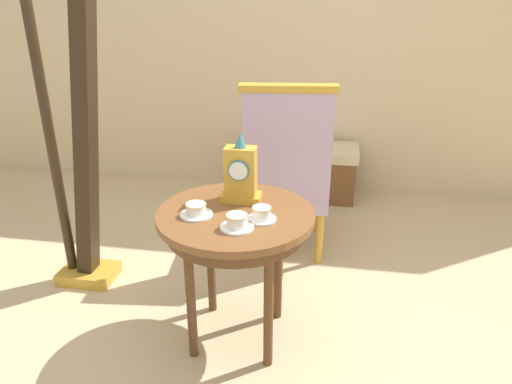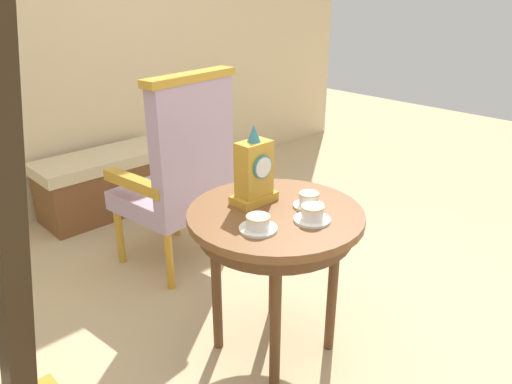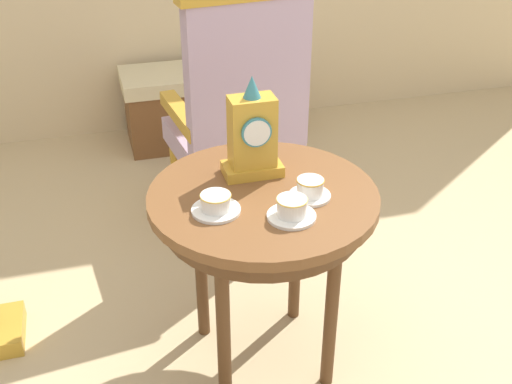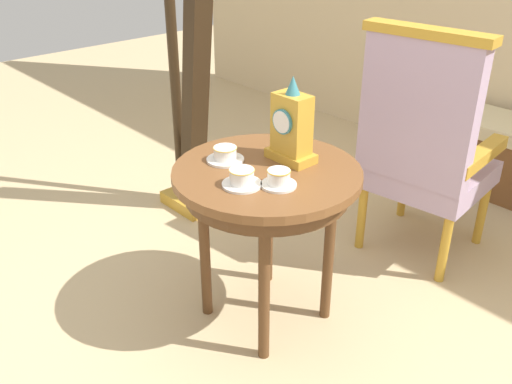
{
  "view_description": "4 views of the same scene",
  "coord_description": "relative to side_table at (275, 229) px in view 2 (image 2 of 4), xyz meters",
  "views": [
    {
      "loc": [
        0.41,
        -1.79,
        1.61
      ],
      "look_at": [
        0.08,
        0.2,
        0.75
      ],
      "focal_mm": 32.94,
      "sensor_mm": 36.0,
      "label": 1
    },
    {
      "loc": [
        -1.3,
        -1.15,
        1.54
      ],
      "look_at": [
        -0.0,
        0.2,
        0.74
      ],
      "focal_mm": 34.22,
      "sensor_mm": 36.0,
      "label": 2
    },
    {
      "loc": [
        -0.48,
        -1.53,
        1.69
      ],
      "look_at": [
        -0.01,
        0.15,
        0.66
      ],
      "focal_mm": 44.51,
      "sensor_mm": 36.0,
      "label": 3
    },
    {
      "loc": [
        1.41,
        -1.25,
        1.61
      ],
      "look_at": [
        -0.01,
        0.04,
        0.61
      ],
      "focal_mm": 39.95,
      "sensor_mm": 36.0,
      "label": 4
    }
  ],
  "objects": [
    {
      "name": "side_table",
      "position": [
        0.0,
        0.0,
        0.0
      ],
      "size": [
        0.72,
        0.72,
        0.69
      ],
      "color": "brown",
      "rests_on": "ground"
    },
    {
      "name": "mantel_clock",
      "position": [
        -0.0,
        0.13,
        0.22
      ],
      "size": [
        0.19,
        0.11,
        0.34
      ],
      "color": "gold",
      "rests_on": "side_table"
    },
    {
      "name": "ground_plane",
      "position": [
        -0.0,
        -0.09,
        -0.61
      ],
      "size": [
        10.0,
        10.0,
        0.0
      ],
      "primitive_type": "plane",
      "color": "tan"
    },
    {
      "name": "teacup_right",
      "position": [
        0.04,
        -0.16,
        0.11
      ],
      "size": [
        0.14,
        0.14,
        0.06
      ],
      "color": "white",
      "rests_on": "side_table"
    },
    {
      "name": "window_bench",
      "position": [
        0.17,
        1.86,
        -0.39
      ],
      "size": [
        0.93,
        0.4,
        0.44
      ],
      "color": "beige",
      "rests_on": "ground"
    },
    {
      "name": "wall_back",
      "position": [
        -0.0,
        2.16,
        0.79
      ],
      "size": [
        6.0,
        0.1,
        2.8
      ],
      "primitive_type": "cube",
      "color": "beige",
      "rests_on": "ground"
    },
    {
      "name": "armchair",
      "position": [
        0.14,
        0.86,
        -0.02
      ],
      "size": [
        0.6,
        0.59,
        1.14
      ],
      "color": "#B299B7",
      "rests_on": "ground"
    },
    {
      "name": "teacup_center",
      "position": [
        0.13,
        -0.07,
        0.11
      ],
      "size": [
        0.13,
        0.13,
        0.06
      ],
      "color": "white",
      "rests_on": "side_table"
    },
    {
      "name": "teacup_left",
      "position": [
        -0.17,
        -0.07,
        0.11
      ],
      "size": [
        0.15,
        0.15,
        0.06
      ],
      "color": "white",
      "rests_on": "side_table"
    }
  ]
}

